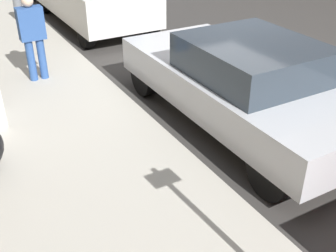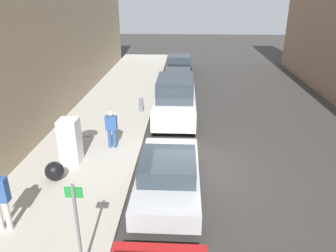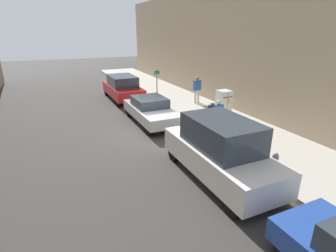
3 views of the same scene
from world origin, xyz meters
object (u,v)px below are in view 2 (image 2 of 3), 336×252
parked_sedan_dark (179,64)px  parked_sedan_silver (168,175)px  trash_bag (55,171)px  fire_hydrant (141,104)px  pedestrian_standing_near (111,127)px  parked_van_white (175,100)px  parked_hatchback_blue (178,80)px  discarded_refrigerator (70,141)px  street_sign_post (77,224)px

parked_sedan_dark → parked_sedan_silver: bearing=-90.0°
trash_bag → fire_hydrant: bearing=73.6°
fire_hydrant → pedestrian_standing_near: (-0.59, -4.23, 0.48)m
parked_sedan_dark → parked_van_white: bearing=-90.0°
parked_sedan_silver → parked_hatchback_blue: size_ratio=1.09×
parked_sedan_silver → fire_hydrant: bearing=103.8°
trash_bag → parked_sedan_silver: bearing=-6.6°
discarded_refrigerator → trash_bag: (-0.16, -1.24, -0.51)m
parked_sedan_silver → trash_bag: bearing=173.4°
fire_hydrant → parked_hatchback_blue: bearing=67.8°
trash_bag → parked_hatchback_blue: bearing=71.3°
fire_hydrant → parked_hatchback_blue: 4.65m
pedestrian_standing_near → parked_sedan_silver: pedestrian_standing_near is taller
parked_hatchback_blue → parked_van_white: bearing=-90.0°
fire_hydrant → pedestrian_standing_near: pedestrian_standing_near is taller
fire_hydrant → parked_van_white: parked_van_white is taller
pedestrian_standing_near → parked_hatchback_blue: size_ratio=0.37×
discarded_refrigerator → parked_van_white: (3.56, 4.73, 0.05)m
street_sign_post → trash_bag: size_ratio=3.61×
street_sign_post → parked_van_white: 9.81m
parked_hatchback_blue → parked_sedan_dark: bearing=90.0°
parked_sedan_silver → parked_van_white: parked_van_white is taller
fire_hydrant → trash_bag: size_ratio=1.20×
pedestrian_standing_near → parked_hatchback_blue: (2.35, 8.53, -0.30)m
parked_hatchback_blue → trash_bag: bearing=-108.7°
parked_van_white → parked_hatchback_blue: (0.00, 5.04, -0.32)m
street_sign_post → parked_hatchback_blue: bearing=83.3°
parked_hatchback_blue → pedestrian_standing_near: bearing=-105.4°
street_sign_post → trash_bag: 4.30m
discarded_refrigerator → street_sign_post: (1.85, -4.92, 0.44)m
discarded_refrigerator → parked_sedan_silver: bearing=-25.1°
pedestrian_standing_near → parked_sedan_dark: bearing=36.8°
street_sign_post → discarded_refrigerator: bearing=110.6°
pedestrian_standing_near → parked_hatchback_blue: 8.85m
pedestrian_standing_near → parked_sedan_silver: bearing=-94.3°
fire_hydrant → parked_sedan_dark: bearing=79.3°
fire_hydrant → parked_hatchback_blue: parked_hatchback_blue is taller
fire_hydrant → parked_sedan_silver: parked_sedan_silver is taller
pedestrian_standing_near → parked_hatchback_blue: pedestrian_standing_near is taller
parked_van_white → parked_sedan_dark: bearing=90.0°
street_sign_post → parked_sedan_dark: street_sign_post is taller
trash_bag → pedestrian_standing_near: bearing=61.0°
discarded_refrigerator → parked_hatchback_blue: discarded_refrigerator is taller
fire_hydrant → parked_sedan_silver: size_ratio=0.16×
fire_hydrant → parked_van_white: size_ratio=0.16×
pedestrian_standing_near → parked_van_white: parked_van_white is taller
fire_hydrant → parked_van_white: (1.76, -0.73, 0.49)m
parked_van_white → parked_hatchback_blue: parked_van_white is taller
fire_hydrant → pedestrian_standing_near: bearing=-98.0°
parked_sedan_dark → fire_hydrant: bearing=-100.7°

